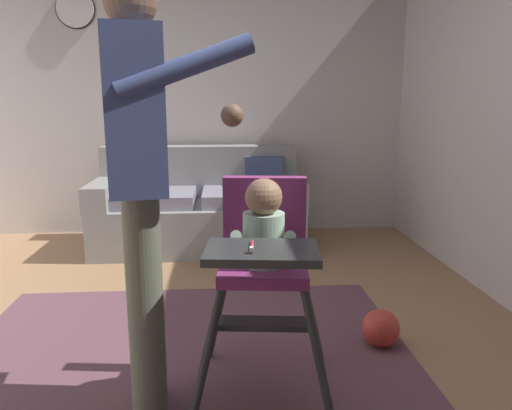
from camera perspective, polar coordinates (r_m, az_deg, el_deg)
ground at (r=2.40m, az=-10.92°, el=-20.85°), size 5.66×6.90×0.10m
wall_far at (r=4.69m, az=-7.73°, el=12.30°), size 4.86×0.06×2.55m
couch at (r=4.27m, az=-6.61°, el=-0.40°), size 1.79×0.86×0.86m
high_chair at (r=1.99m, az=0.92°, el=-4.97°), size 0.67×0.77×0.96m
adult_standing at (r=1.87m, az=-13.51°, el=2.85°), size 0.57×0.50×1.69m
toy_ball at (r=2.66m, az=14.61°, el=-13.96°), size 0.20×0.20×0.20m
wall_clock at (r=4.88m, az=-20.67°, el=20.98°), size 0.35×0.04×0.35m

